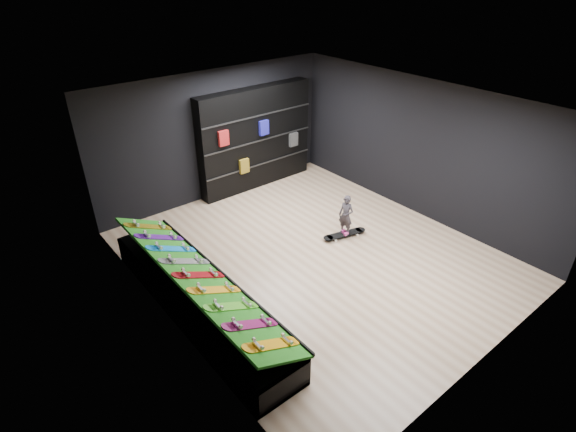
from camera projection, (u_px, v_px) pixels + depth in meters
floor at (314, 256)px, 8.85m from camera, size 6.00×7.00×0.01m
ceiling at (319, 106)px, 7.34m from camera, size 6.00×7.00×0.01m
wall_back at (215, 135)px, 10.44m from camera, size 6.00×0.02×3.00m
wall_front at (500, 282)px, 5.75m from camera, size 6.00×0.02×3.00m
wall_left at (162, 247)px, 6.46m from camera, size 0.02×7.00×3.00m
wall_right at (419, 148)px, 9.73m from camera, size 0.02×7.00×3.00m
display_rack at (199, 300)px, 7.33m from camera, size 0.90×4.50×0.50m
turf_ramp at (199, 277)px, 7.13m from camera, size 0.92×4.50×0.46m
back_shelving at (256, 138)px, 11.01m from camera, size 3.10×0.36×2.48m
floor_skateboard at (344, 235)px, 9.42m from camera, size 1.00×0.46×0.09m
child at (345, 223)px, 9.26m from camera, size 0.18×0.23×0.52m
display_board_0 at (272, 344)px, 5.85m from camera, size 0.93×0.22×0.50m
display_board_1 at (251, 324)px, 6.17m from camera, size 0.93×0.22×0.50m
display_board_2 at (232, 306)px, 6.48m from camera, size 0.93×0.22×0.50m
display_board_3 at (215, 290)px, 6.80m from camera, size 0.93×0.22×0.50m
display_board_4 at (199, 275)px, 7.12m from camera, size 0.93×0.22×0.50m
display_board_5 at (185, 261)px, 7.44m from camera, size 0.93×0.22×0.50m
display_board_6 at (172, 249)px, 7.76m from camera, size 0.93×0.22×0.50m
display_board_7 at (160, 237)px, 8.08m from camera, size 0.93×0.22×0.50m
display_board_8 at (148, 226)px, 8.39m from camera, size 0.93×0.22×0.50m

